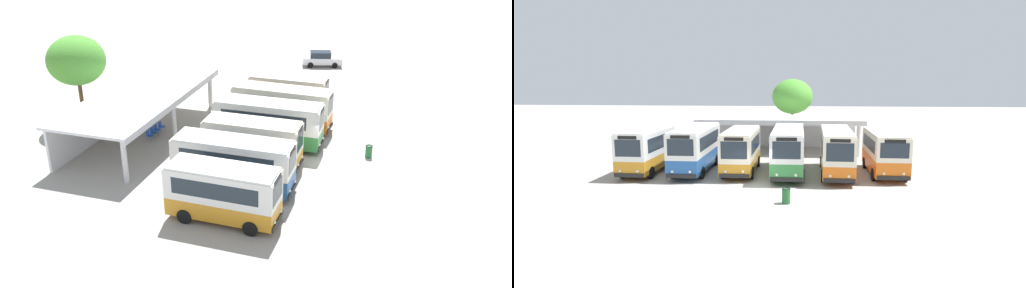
% 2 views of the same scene
% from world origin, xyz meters
% --- Properties ---
extents(ground_plane, '(180.00, 180.00, 0.00)m').
position_xyz_m(ground_plane, '(0.00, 0.00, 0.00)').
color(ground_plane, '#A39E93').
extents(city_bus_nearest_orange, '(2.42, 6.55, 3.38)m').
position_xyz_m(city_bus_nearest_orange, '(-8.69, 4.50, 1.86)').
color(city_bus_nearest_orange, black).
rests_on(city_bus_nearest_orange, ground).
extents(city_bus_second_in_row, '(2.38, 7.73, 3.45)m').
position_xyz_m(city_bus_second_in_row, '(-5.11, 5.18, 1.90)').
color(city_bus_second_in_row, black).
rests_on(city_bus_second_in_row, ground).
extents(city_bus_middle_cream, '(2.35, 6.80, 3.30)m').
position_xyz_m(city_bus_middle_cream, '(-1.52, 5.08, 1.82)').
color(city_bus_middle_cream, black).
rests_on(city_bus_middle_cream, ground).
extents(city_bus_fourth_amber, '(2.42, 8.11, 3.44)m').
position_xyz_m(city_bus_fourth_amber, '(2.06, 5.00, 1.89)').
color(city_bus_fourth_amber, black).
rests_on(city_bus_fourth_amber, ground).
extents(city_bus_fifth_blue, '(2.45, 8.03, 3.38)m').
position_xyz_m(city_bus_fifth_blue, '(5.65, 4.94, 1.87)').
color(city_bus_fifth_blue, black).
rests_on(city_bus_fifth_blue, ground).
extents(city_bus_far_end_green, '(2.46, 6.69, 3.24)m').
position_xyz_m(city_bus_far_end_green, '(9.23, 5.30, 1.79)').
color(city_bus_far_end_green, black).
rests_on(city_bus_far_end_green, ground).
extents(terminal_canopy, '(15.95, 6.46, 3.40)m').
position_xyz_m(terminal_canopy, '(0.94, 15.58, 2.71)').
color(terminal_canopy, silver).
rests_on(terminal_canopy, ground).
extents(waiting_chair_end_by_column, '(0.45, 0.45, 0.86)m').
position_xyz_m(waiting_chair_end_by_column, '(0.04, 13.90, 0.52)').
color(waiting_chair_end_by_column, slate).
rests_on(waiting_chair_end_by_column, ground).
extents(waiting_chair_second_from_end, '(0.45, 0.45, 0.86)m').
position_xyz_m(waiting_chair_second_from_end, '(0.65, 13.88, 0.52)').
color(waiting_chair_second_from_end, slate).
rests_on(waiting_chair_second_from_end, ground).
extents(waiting_chair_middle_seat, '(0.45, 0.45, 0.86)m').
position_xyz_m(waiting_chair_middle_seat, '(1.27, 13.91, 0.52)').
color(waiting_chair_middle_seat, slate).
rests_on(waiting_chair_middle_seat, ground).
extents(waiting_chair_fourth_seat, '(0.45, 0.45, 0.86)m').
position_xyz_m(waiting_chair_fourth_seat, '(1.89, 13.82, 0.52)').
color(waiting_chair_fourth_seat, slate).
rests_on(waiting_chair_fourth_seat, ground).
extents(roadside_tree_behind_canopy, '(4.63, 4.63, 7.22)m').
position_xyz_m(roadside_tree_behind_canopy, '(1.94, 20.91, 5.24)').
color(roadside_tree_behind_canopy, brown).
rests_on(roadside_tree_behind_canopy, ground).
extents(litter_bin_apron, '(0.49, 0.49, 0.90)m').
position_xyz_m(litter_bin_apron, '(2.22, -2.46, 0.46)').
color(litter_bin_apron, '#266633').
rests_on(litter_bin_apron, ground).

